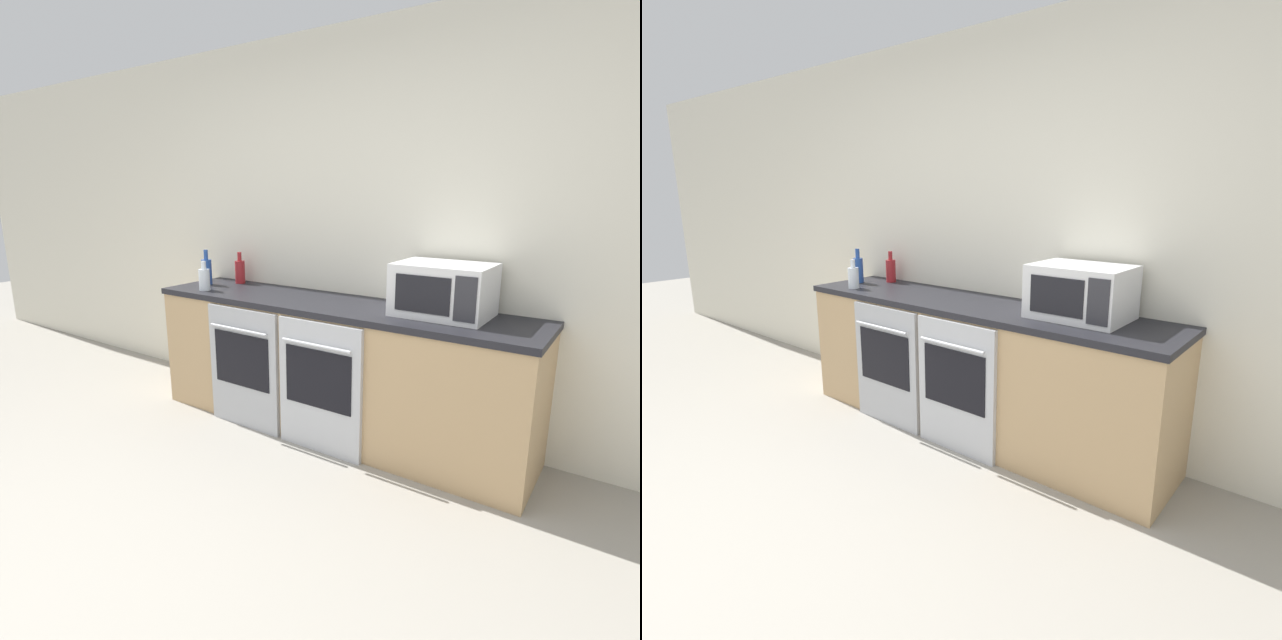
{
  "view_description": "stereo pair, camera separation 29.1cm",
  "coord_description": "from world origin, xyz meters",
  "views": [
    {
      "loc": [
        1.68,
        -0.74,
        1.58
      ],
      "look_at": [
        -0.11,
        1.91,
        0.75
      ],
      "focal_mm": 28.0,
      "sensor_mm": 36.0,
      "label": 1
    },
    {
      "loc": [
        1.92,
        -0.57,
        1.58
      ],
      "look_at": [
        -0.11,
        1.91,
        0.75
      ],
      "focal_mm": 28.0,
      "sensor_mm": 36.0,
      "label": 2
    }
  ],
  "objects": [
    {
      "name": "ground_plane",
      "position": [
        0.0,
        0.0,
        0.0
      ],
      "size": [
        16.0,
        16.0,
        0.0
      ],
      "primitive_type": "plane",
      "color": "gray"
    },
    {
      "name": "wall_back",
      "position": [
        0.0,
        2.23,
        1.3
      ],
      "size": [
        10.0,
        0.06,
        2.6
      ],
      "color": "silver",
      "rests_on": "ground_plane"
    },
    {
      "name": "counter_back",
      "position": [
        0.0,
        1.91,
        0.44
      ],
      "size": [
        2.63,
        0.61,
        0.89
      ],
      "color": "tan",
      "rests_on": "ground_plane"
    },
    {
      "name": "oven_left",
      "position": [
        -0.52,
        1.6,
        0.42
      ],
      "size": [
        0.59,
        0.06,
        0.83
      ],
      "color": "#A8AAAF",
      "rests_on": "ground_plane"
    },
    {
      "name": "oven_right",
      "position": [
        0.1,
        1.6,
        0.42
      ],
      "size": [
        0.59,
        0.06,
        0.83
      ],
      "color": "#B7BABF",
      "rests_on": "ground_plane"
    },
    {
      "name": "microwave",
      "position": [
        0.71,
        1.96,
        1.04
      ],
      "size": [
        0.53,
        0.4,
        0.3
      ],
      "color": "silver",
      "rests_on": "counter_back"
    },
    {
      "name": "bottle_red",
      "position": [
        -0.98,
        2.09,
        0.98
      ],
      "size": [
        0.08,
        0.08,
        0.24
      ],
      "color": "maroon",
      "rests_on": "counter_back"
    },
    {
      "name": "bottle_clear",
      "position": [
        -1.0,
        1.73,
        0.97
      ],
      "size": [
        0.08,
        0.08,
        0.21
      ],
      "color": "silver",
      "rests_on": "counter_back"
    },
    {
      "name": "bottle_blue",
      "position": [
        -1.16,
        1.91,
        0.99
      ],
      "size": [
        0.08,
        0.08,
        0.26
      ],
      "color": "#234793",
      "rests_on": "counter_back"
    }
  ]
}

